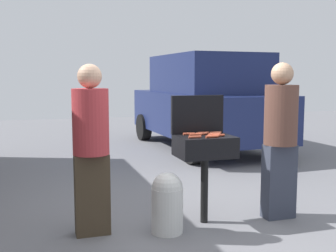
{
  "coord_description": "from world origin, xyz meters",
  "views": [
    {
      "loc": [
        -1.6,
        -3.98,
        1.56
      ],
      "look_at": [
        -0.16,
        0.58,
        1.0
      ],
      "focal_mm": 44.77,
      "sensor_mm": 36.0,
      "label": 1
    }
  ],
  "objects": [
    {
      "name": "person_left",
      "position": [
        -1.1,
        0.1,
        0.92
      ],
      "size": [
        0.35,
        0.35,
        1.69
      ],
      "rotation": [
        0.0,
        0.0,
        -0.18
      ],
      "color": "#3F3323",
      "rests_on": "ground"
    },
    {
      "name": "hot_dog_4",
      "position": [
        0.09,
        0.17,
        0.95
      ],
      "size": [
        0.13,
        0.03,
        0.03
      ],
      "primitive_type": "cylinder",
      "rotation": [
        0.0,
        1.57,
        0.06
      ],
      "color": "#C6593D",
      "rests_on": "bbq_grill"
    },
    {
      "name": "propane_tank",
      "position": [
        -0.38,
        -0.09,
        0.32
      ],
      "size": [
        0.32,
        0.32,
        0.62
      ],
      "color": "silver",
      "rests_on": "ground"
    },
    {
      "name": "bbq_grill",
      "position": [
        0.09,
        0.08,
        0.8
      ],
      "size": [
        0.6,
        0.44,
        0.94
      ],
      "color": "black",
      "rests_on": "ground"
    },
    {
      "name": "parked_minivan",
      "position": [
        1.9,
        4.46,
        1.03
      ],
      "size": [
        2.2,
        4.49,
        2.02
      ],
      "rotation": [
        0.0,
        0.0,
        3.19
      ],
      "color": "navy",
      "rests_on": "ground"
    },
    {
      "name": "hot_dog_3",
      "position": [
        -0.07,
        -0.03,
        0.95
      ],
      "size": [
        0.13,
        0.03,
        0.03
      ],
      "primitive_type": "cylinder",
      "rotation": [
        0.0,
        1.57,
        -0.05
      ],
      "color": "#B74C33",
      "rests_on": "bbq_grill"
    },
    {
      "name": "hot_dog_1",
      "position": [
        0.2,
        0.09,
        0.95
      ],
      "size": [
        0.13,
        0.03,
        0.03
      ],
      "primitive_type": "cylinder",
      "rotation": [
        0.0,
        1.57,
        0.01
      ],
      "color": "#C6593D",
      "rests_on": "bbq_grill"
    },
    {
      "name": "hot_dog_8",
      "position": [
        0.17,
        0.03,
        0.95
      ],
      "size": [
        0.13,
        0.03,
        0.03
      ],
      "primitive_type": "cylinder",
      "rotation": [
        0.0,
        1.57,
        0.02
      ],
      "color": "#AD4228",
      "rests_on": "bbq_grill"
    },
    {
      "name": "ground_plane",
      "position": [
        0.0,
        0.0,
        0.0
      ],
      "size": [
        24.0,
        24.0,
        0.0
      ],
      "primitive_type": "plane",
      "color": "slate"
    },
    {
      "name": "hot_dog_9",
      "position": [
        0.13,
        -0.03,
        0.95
      ],
      "size": [
        0.13,
        0.03,
        0.03
      ],
      "primitive_type": "cylinder",
      "rotation": [
        0.0,
        1.57,
        0.02
      ],
      "color": "#B74C33",
      "rests_on": "bbq_grill"
    },
    {
      "name": "hot_dog_10",
      "position": [
        0.21,
        -0.0,
        0.95
      ],
      "size": [
        0.13,
        0.03,
        0.03
      ],
      "primitive_type": "cylinder",
      "rotation": [
        0.0,
        1.57,
        0.02
      ],
      "color": "#AD4228",
      "rests_on": "bbq_grill"
    },
    {
      "name": "person_right",
      "position": [
        0.94,
        -0.02,
        0.93
      ],
      "size": [
        0.36,
        0.36,
        1.72
      ],
      "rotation": [
        0.0,
        0.0,
        3.04
      ],
      "color": "#333847",
      "rests_on": "ground"
    },
    {
      "name": "grill_lid_open",
      "position": [
        0.09,
        0.3,
        1.15
      ],
      "size": [
        0.6,
        0.05,
        0.42
      ],
      "primitive_type": "cube",
      "color": "black",
      "rests_on": "bbq_grill"
    },
    {
      "name": "hot_dog_6",
      "position": [
        -0.04,
        0.21,
        0.95
      ],
      "size": [
        0.13,
        0.03,
        0.03
      ],
      "primitive_type": "cylinder",
      "rotation": [
        0.0,
        1.57,
        0.0
      ],
      "color": "#B74C33",
      "rests_on": "bbq_grill"
    },
    {
      "name": "hot_dog_2",
      "position": [
        0.11,
        -0.07,
        0.95
      ],
      "size": [
        0.13,
        0.03,
        0.03
      ],
      "primitive_type": "cylinder",
      "rotation": [
        0.0,
        1.57,
        -0.02
      ],
      "color": "#AD4228",
      "rests_on": "bbq_grill"
    },
    {
      "name": "hot_dog_0",
      "position": [
        0.13,
        0.22,
        0.95
      ],
      "size": [
        0.13,
        0.03,
        0.03
      ],
      "primitive_type": "cylinder",
      "rotation": [
        0.0,
        1.57,
        0.06
      ],
      "color": "#B74C33",
      "rests_on": "bbq_grill"
    },
    {
      "name": "hot_dog_7",
      "position": [
        0.0,
        0.12,
        0.95
      ],
      "size": [
        0.13,
        0.04,
        0.03
      ],
      "primitive_type": "cylinder",
      "rotation": [
        0.0,
        1.57,
        -0.1
      ],
      "color": "#AD4228",
      "rests_on": "bbq_grill"
    },
    {
      "name": "hot_dog_5",
      "position": [
        0.26,
        0.19,
        0.95
      ],
      "size": [
        0.13,
        0.03,
        0.03
      ],
      "primitive_type": "cylinder",
      "rotation": [
        0.0,
        1.57,
        -0.02
      ],
      "color": "#C6593D",
      "rests_on": "bbq_grill"
    }
  ]
}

